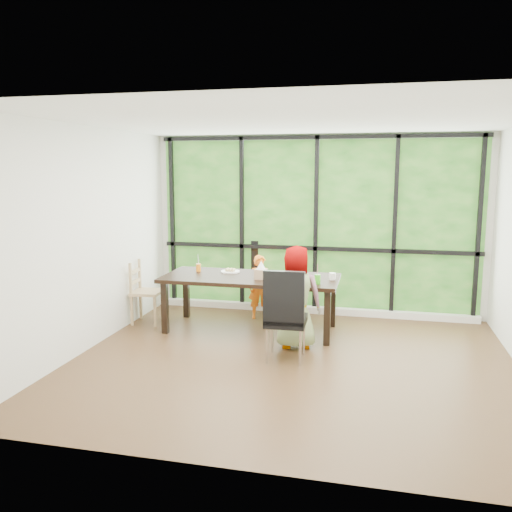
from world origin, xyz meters
name	(u,v)px	position (x,y,z in m)	size (l,w,h in m)	color
ground	(291,362)	(0.00, 0.00, 0.00)	(5.00, 5.00, 0.00)	black
back_wall	(316,225)	(0.00, 2.25, 1.35)	(5.00, 5.00, 0.00)	silver
foliage_backdrop	(316,225)	(0.00, 2.23, 1.35)	(4.80, 0.02, 2.65)	#184514
window_mullions	(316,225)	(0.00, 2.19, 1.35)	(4.80, 0.06, 2.65)	black
window_sill	(314,310)	(0.00, 2.15, 0.05)	(4.80, 0.12, 0.10)	silver
dining_table	(251,303)	(-0.75, 1.10, 0.38)	(2.37, 1.01, 0.75)	black
chair_window_leather	(266,277)	(-0.74, 2.11, 0.54)	(0.46, 0.46, 1.08)	black
chair_interior_leather	(286,314)	(-0.08, 0.10, 0.54)	(0.46, 0.46, 1.08)	black
chair_end_beech	(147,292)	(-2.27, 1.09, 0.45)	(0.42, 0.40, 0.90)	#A0855D
child_toddler	(260,287)	(-0.75, 1.71, 0.47)	(0.34, 0.23, 0.94)	orange
child_older	(295,297)	(-0.05, 0.53, 0.64)	(0.62, 0.41, 1.28)	gray
placemat	(297,282)	(-0.08, 0.86, 0.75)	(0.46, 0.34, 0.01)	tan
plate_far	(230,272)	(-1.10, 1.33, 0.76)	(0.27, 0.27, 0.02)	white
plate_near	(298,282)	(-0.06, 0.86, 0.76)	(0.26, 0.26, 0.02)	white
orange_cup	(198,268)	(-1.55, 1.28, 0.80)	(0.07, 0.07, 0.11)	orange
green_cup	(318,279)	(0.19, 0.83, 0.81)	(0.08, 0.08, 0.12)	green
white_mug	(332,276)	(0.35, 1.14, 0.79)	(0.09, 0.09, 0.09)	white
tissue_box	(261,274)	(-0.57, 0.96, 0.82)	(0.15, 0.15, 0.13)	tan
crepe_rolls_far	(230,270)	(-1.10, 1.33, 0.79)	(0.15, 0.12, 0.04)	tan
crepe_rolls_near	(298,280)	(-0.06, 0.86, 0.78)	(0.05, 0.12, 0.04)	tan
straw_white	(198,261)	(-1.55, 1.28, 0.90)	(0.01, 0.01, 0.20)	white
straw_pink	(318,271)	(0.19, 0.83, 0.91)	(0.01, 0.01, 0.20)	pink
tissue	(261,265)	(-0.57, 0.96, 0.94)	(0.12, 0.12, 0.11)	white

